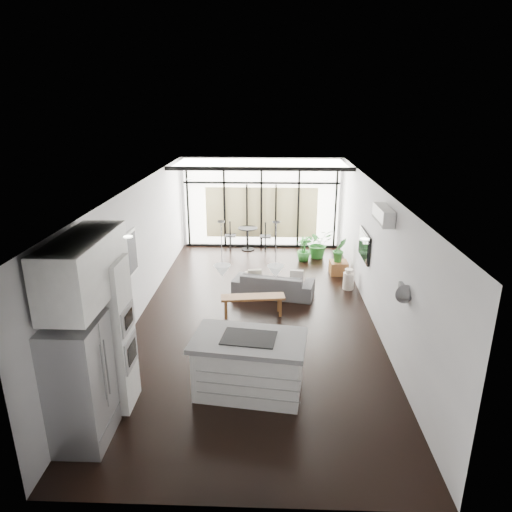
# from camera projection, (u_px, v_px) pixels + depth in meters

# --- Properties ---
(floor) EXTENTS (5.00, 10.00, 0.00)m
(floor) POSITION_uv_depth(u_px,v_px,m) (256.00, 314.00, 9.98)
(floor) COLOR black
(floor) RESTS_ON ground
(ceiling) EXTENTS (5.00, 10.00, 0.00)m
(ceiling) POSITION_uv_depth(u_px,v_px,m) (255.00, 187.00, 9.07)
(ceiling) COLOR white
(ceiling) RESTS_ON ground
(wall_left) EXTENTS (0.02, 10.00, 2.80)m
(wall_left) POSITION_uv_depth(u_px,v_px,m) (137.00, 252.00, 9.61)
(wall_left) COLOR white
(wall_left) RESTS_ON ground
(wall_right) EXTENTS (0.02, 10.00, 2.80)m
(wall_right) POSITION_uv_depth(u_px,v_px,m) (376.00, 255.00, 9.44)
(wall_right) COLOR white
(wall_right) RESTS_ON ground
(wall_back) EXTENTS (5.00, 0.02, 2.80)m
(wall_back) POSITION_uv_depth(u_px,v_px,m) (261.00, 203.00, 14.25)
(wall_back) COLOR white
(wall_back) RESTS_ON ground
(wall_front) EXTENTS (5.00, 0.02, 2.80)m
(wall_front) POSITION_uv_depth(u_px,v_px,m) (238.00, 405.00, 4.80)
(wall_front) COLOR white
(wall_front) RESTS_ON ground
(glazing) EXTENTS (5.00, 0.20, 2.80)m
(glazing) POSITION_uv_depth(u_px,v_px,m) (261.00, 204.00, 14.14)
(glazing) COLOR black
(glazing) RESTS_ON ground
(skylight) EXTENTS (4.70, 1.90, 0.06)m
(skylight) POSITION_uv_depth(u_px,v_px,m) (261.00, 163.00, 12.86)
(skylight) COLOR white
(skylight) RESTS_ON ceiling
(neighbour_building) EXTENTS (3.50, 0.02, 1.60)m
(neighbour_building) POSITION_uv_depth(u_px,v_px,m) (261.00, 213.00, 14.30)
(neighbour_building) COLOR beige
(neighbour_building) RESTS_ON ground
(island) EXTENTS (1.88, 1.27, 0.96)m
(island) POSITION_uv_depth(u_px,v_px,m) (249.00, 365.00, 7.20)
(island) COLOR white
(island) RESTS_ON floor
(cooktop) EXTENTS (0.90, 0.66, 0.01)m
(cooktop) POSITION_uv_depth(u_px,v_px,m) (249.00, 338.00, 7.04)
(cooktop) COLOR black
(cooktop) RESTS_ON island
(fridge) EXTENTS (0.69, 0.86, 1.78)m
(fridge) POSITION_uv_depth(u_px,v_px,m) (79.00, 383.00, 6.03)
(fridge) COLOR #9B9BA0
(fridge) RESTS_ON floor
(appliance_column) EXTENTS (0.61, 0.64, 2.35)m
(appliance_column) POSITION_uv_depth(u_px,v_px,m) (109.00, 335.00, 6.69)
(appliance_column) COLOR white
(appliance_column) RESTS_ON floor
(upper_cabinets) EXTENTS (0.62, 1.75, 0.86)m
(upper_cabinets) POSITION_uv_depth(u_px,v_px,m) (84.00, 268.00, 5.98)
(upper_cabinets) COLOR white
(upper_cabinets) RESTS_ON wall_left
(pendant_left) EXTENTS (0.26, 0.26, 0.18)m
(pendant_left) POSITION_uv_depth(u_px,v_px,m) (222.00, 271.00, 6.83)
(pendant_left) COLOR white
(pendant_left) RESTS_ON ceiling
(pendant_right) EXTENTS (0.26, 0.26, 0.18)m
(pendant_right) POSITION_uv_depth(u_px,v_px,m) (276.00, 271.00, 6.80)
(pendant_right) COLOR white
(pendant_right) RESTS_ON ceiling
(sofa) EXTENTS (1.99, 0.94, 0.75)m
(sofa) POSITION_uv_depth(u_px,v_px,m) (274.00, 280.00, 10.87)
(sofa) COLOR #4F4F52
(sofa) RESTS_ON floor
(console_bench) EXTENTS (1.41, 0.51, 0.44)m
(console_bench) POSITION_uv_depth(u_px,v_px,m) (253.00, 305.00, 9.89)
(console_bench) COLOR brown
(console_bench) RESTS_ON floor
(pouf) EXTENTS (0.60, 0.60, 0.37)m
(pouf) POSITION_uv_depth(u_px,v_px,m) (252.00, 281.00, 11.35)
(pouf) COLOR beige
(pouf) RESTS_ON floor
(crate) EXTENTS (0.48, 0.48, 0.35)m
(crate) POSITION_uv_depth(u_px,v_px,m) (338.00, 268.00, 12.26)
(crate) COLOR brown
(crate) RESTS_ON floor
(plant_tall) EXTENTS (1.08, 1.12, 0.68)m
(plant_tall) POSITION_uv_depth(u_px,v_px,m) (318.00, 247.00, 13.49)
(plant_tall) COLOR #256B26
(plant_tall) RESTS_ON floor
(plant_med) EXTENTS (0.73, 0.81, 0.40)m
(plant_med) POSITION_uv_depth(u_px,v_px,m) (304.00, 254.00, 13.24)
(plant_med) COLOR #256B26
(plant_med) RESTS_ON floor
(plant_crate) EXTENTS (0.54, 0.74, 0.29)m
(plant_crate) POSITION_uv_depth(u_px,v_px,m) (339.00, 256.00, 12.16)
(plant_crate) COLOR #256B26
(plant_crate) RESTS_ON crate
(milk_can) EXTENTS (0.28, 0.28, 0.52)m
(milk_can) POSITION_uv_depth(u_px,v_px,m) (349.00, 279.00, 11.25)
(milk_can) COLOR beige
(milk_can) RESTS_ON floor
(bistro_set) EXTENTS (1.48, 0.67, 0.70)m
(bistro_set) POSITION_uv_depth(u_px,v_px,m) (248.00, 239.00, 14.18)
(bistro_set) COLOR black
(bistro_set) RESTS_ON floor
(tv) EXTENTS (0.05, 1.10, 0.65)m
(tv) POSITION_uv_depth(u_px,v_px,m) (365.00, 245.00, 10.42)
(tv) COLOR black
(tv) RESTS_ON wall_right
(ac_unit) EXTENTS (0.22, 0.90, 0.30)m
(ac_unit) POSITION_uv_depth(u_px,v_px,m) (384.00, 215.00, 8.35)
(ac_unit) COLOR white
(ac_unit) RESTS_ON wall_right
(framed_art) EXTENTS (0.04, 0.70, 0.90)m
(framed_art) POSITION_uv_depth(u_px,v_px,m) (131.00, 253.00, 9.09)
(framed_art) COLOR black
(framed_art) RESTS_ON wall_left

